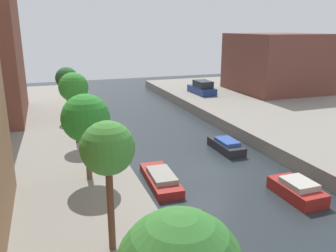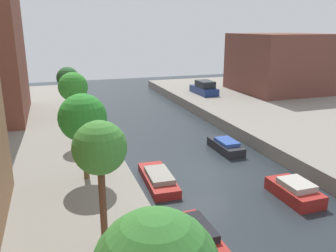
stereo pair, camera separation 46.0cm
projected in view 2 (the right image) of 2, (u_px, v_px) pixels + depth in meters
name	position (u px, v px, depth m)	size (l,w,h in m)	color
ground_plane	(209.00, 174.00, 21.28)	(84.00, 84.00, 0.00)	#232B30
low_block_right	(280.00, 63.00, 42.30)	(10.00, 10.09, 6.96)	brown
street_tree_1	(100.00, 150.00, 11.47)	(1.84, 1.84, 4.77)	brown
street_tree_2	(83.00, 118.00, 17.38)	(2.46, 2.46, 4.53)	brown
street_tree_3	(73.00, 88.00, 23.06)	(1.96, 1.96, 4.84)	#4E402A
street_tree_4	(68.00, 79.00, 29.41)	(1.88, 1.88, 4.47)	brown
parked_car	(204.00, 88.00, 41.12)	(1.95, 4.44, 1.60)	navy
moored_boat_left_2	(195.00, 238.00, 14.15)	(1.70, 3.86, 0.86)	maroon
moored_boat_left_3	(158.00, 179.00, 19.80)	(1.69, 4.44, 0.77)	maroon
moored_boat_right_2	(295.00, 191.00, 18.08)	(1.59, 3.11, 1.00)	maroon
moored_boat_right_3	(226.00, 146.00, 25.04)	(1.35, 3.50, 0.89)	#232328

